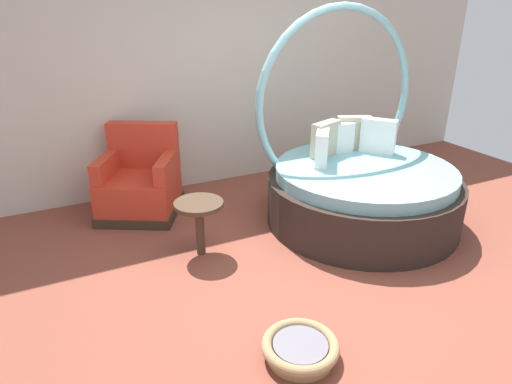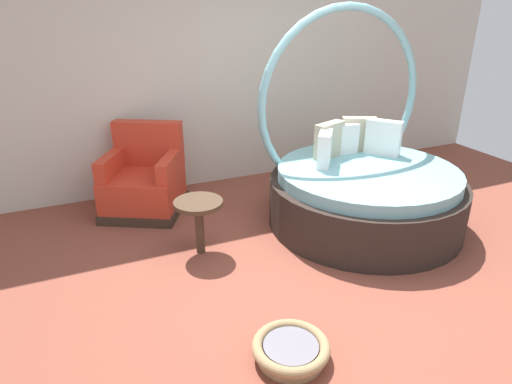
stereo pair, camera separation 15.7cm
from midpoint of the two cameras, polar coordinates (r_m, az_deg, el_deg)
ground_plane at (r=3.93m, az=8.14°, el=-10.28°), size 8.00×8.00×0.02m
back_wall at (r=5.54m, az=-5.93°, el=17.34°), size 8.00×0.12×3.17m
round_daybed at (r=4.72m, az=12.15°, el=1.18°), size 1.97×1.97×2.15m
red_armchair at (r=4.99m, az=-15.52°, el=1.06°), size 1.08×1.08×0.94m
pet_basket at (r=3.06m, az=4.16°, el=-19.42°), size 0.51×0.51×0.13m
side_table at (r=3.99m, az=-8.45°, el=-2.52°), size 0.44×0.44×0.52m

